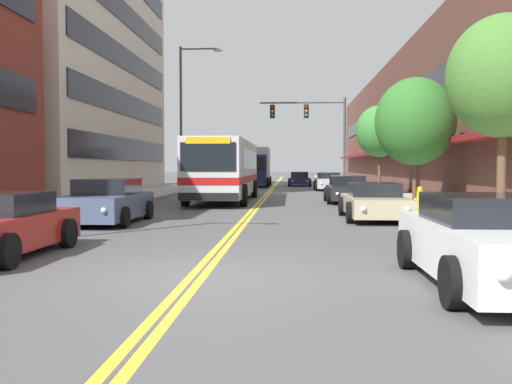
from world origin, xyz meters
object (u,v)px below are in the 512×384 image
(street_tree_right_mid, at_px, (415,122))
(fire_hydrant, at_px, (420,200))
(car_black_parked_left_near, at_px, (210,182))
(traffic_signal_mast, at_px, (315,125))
(street_tree_right_far, at_px, (380,131))
(box_truck, at_px, (255,167))
(city_bus, at_px, (225,167))
(car_silver_parked_right_far, at_px, (328,182))
(car_slate_blue_parked_left_far, at_px, (106,202))
(car_white_parked_right_foreground, at_px, (488,243))
(car_navy_moving_lead, at_px, (299,179))
(street_tree_right_near, at_px, (503,77))
(car_charcoal_parked_right_mid, at_px, (347,190))
(street_lamp_left_far, at_px, (186,108))
(car_beige_parked_right_end, at_px, (374,202))

(street_tree_right_mid, height_order, fire_hydrant, street_tree_right_mid)
(car_black_parked_left_near, xyz_separation_m, fire_hydrant, (10.25, -20.67, -0.02))
(car_black_parked_left_near, distance_m, traffic_signal_mast, 8.54)
(car_black_parked_left_near, relative_size, street_tree_right_far, 0.80)
(traffic_signal_mast, height_order, street_tree_right_mid, traffic_signal_mast)
(box_truck, bearing_deg, city_bus, -90.64)
(city_bus, xyz_separation_m, car_silver_parked_right_far, (6.18, 13.25, -1.09))
(car_slate_blue_parked_left_far, xyz_separation_m, car_white_parked_right_foreground, (8.74, -8.97, 0.00))
(car_black_parked_left_near, height_order, car_navy_moving_lead, car_black_parked_left_near)
(car_navy_moving_lead, xyz_separation_m, street_tree_right_far, (4.35, -18.76, 3.21))
(street_tree_right_near, xyz_separation_m, street_tree_right_far, (-0.27, 18.50, -0.26))
(car_black_parked_left_near, xyz_separation_m, street_tree_right_mid, (11.18, -15.44, 3.08))
(car_white_parked_right_foreground, bearing_deg, car_silver_parked_right_far, 90.25)
(car_charcoal_parked_right_mid, distance_m, street_tree_right_near, 13.77)
(car_charcoal_parked_right_mid, height_order, fire_hydrant, car_charcoal_parked_right_mid)
(car_charcoal_parked_right_mid, bearing_deg, car_black_parked_left_near, 124.32)
(street_lamp_left_far, xyz_separation_m, street_tree_right_far, (11.59, -1.56, -1.59))
(car_slate_blue_parked_left_far, bearing_deg, car_black_parked_left_near, 90.01)
(street_lamp_left_far, bearing_deg, street_tree_right_far, -7.69)
(car_silver_parked_right_far, height_order, box_truck, box_truck)
(car_beige_parked_right_end, xyz_separation_m, box_truck, (-5.95, 31.38, 1.16))
(car_slate_blue_parked_left_far, distance_m, car_silver_parked_right_far, 26.39)
(car_white_parked_right_foreground, bearing_deg, street_tree_right_mid, 81.60)
(street_tree_right_far, height_order, fire_hydrant, street_tree_right_far)
(car_white_parked_right_foreground, distance_m, car_silver_parked_right_far, 33.92)
(street_tree_right_near, height_order, fire_hydrant, street_tree_right_near)
(car_navy_moving_lead, relative_size, fire_hydrant, 5.38)
(car_black_parked_left_near, bearing_deg, street_tree_right_near, -66.36)
(box_truck, bearing_deg, street_tree_right_mid, -71.51)
(street_lamp_left_far, bearing_deg, fire_hydrant, -54.22)
(car_slate_blue_parked_left_far, height_order, street_tree_right_mid, street_tree_right_mid)
(fire_hydrant, bearing_deg, street_tree_right_far, 87.10)
(fire_hydrant, bearing_deg, car_slate_blue_parked_left_far, -167.10)
(street_tree_right_far, bearing_deg, city_bus, -153.75)
(city_bus, height_order, car_charcoal_parked_right_mid, city_bus)
(car_silver_parked_right_far, bearing_deg, fire_hydrant, -85.81)
(street_tree_right_near, bearing_deg, box_truck, 103.49)
(street_tree_right_mid, bearing_deg, car_white_parked_right_foreground, -98.40)
(car_navy_moving_lead, bearing_deg, traffic_signal_mast, -85.79)
(car_slate_blue_parked_left_far, relative_size, fire_hydrant, 5.08)
(box_truck, bearing_deg, car_silver_parked_right_far, -53.85)
(fire_hydrant, bearing_deg, car_black_parked_left_near, 116.37)
(fire_hydrant, bearing_deg, traffic_signal_mast, 97.89)
(car_beige_parked_right_end, distance_m, traffic_signal_mast, 20.93)
(car_beige_parked_right_end, distance_m, fire_hydrant, 1.77)
(street_tree_right_mid, bearing_deg, car_beige_parked_right_end, -113.76)
(box_truck, bearing_deg, street_lamp_left_far, -101.94)
(car_white_parked_right_foreground, relative_size, traffic_signal_mast, 0.72)
(traffic_signal_mast, distance_m, fire_hydrant, 20.45)
(car_black_parked_left_near, distance_m, street_tree_right_far, 13.42)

